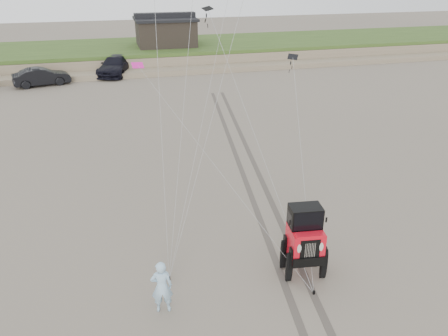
{
  "coord_description": "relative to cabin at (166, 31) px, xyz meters",
  "views": [
    {
      "loc": [
        -4.52,
        -11.36,
        9.48
      ],
      "look_at": [
        -0.66,
        3.0,
        2.6
      ],
      "focal_mm": 35.0,
      "sensor_mm": 36.0,
      "label": 1
    }
  ],
  "objects": [
    {
      "name": "ground",
      "position": [
        -2.0,
        -37.0,
        -3.24
      ],
      "size": [
        160.0,
        160.0,
        0.0
      ],
      "primitive_type": "plane",
      "color": "#6B6054",
      "rests_on": "ground"
    },
    {
      "name": "dune_ridge",
      "position": [
        -2.0,
        0.5,
        -2.42
      ],
      "size": [
        160.0,
        14.25,
        1.73
      ],
      "color": "#7A6B54",
      "rests_on": "ground"
    },
    {
      "name": "cabin",
      "position": [
        0.0,
        0.0,
        0.0
      ],
      "size": [
        6.4,
        5.4,
        3.35
      ],
      "color": "black",
      "rests_on": "dune_ridge"
    },
    {
      "name": "truck_b",
      "position": [
        -12.07,
        -7.82,
        -2.46
      ],
      "size": [
        4.95,
        2.69,
        1.55
      ],
      "primitive_type": "imported",
      "rotation": [
        0.0,
        0.0,
        1.81
      ],
      "color": "black",
      "rests_on": "ground"
    },
    {
      "name": "truck_c",
      "position": [
        -5.64,
        -5.08,
        -2.37
      ],
      "size": [
        4.26,
        6.48,
        1.74
      ],
      "primitive_type": "imported",
      "rotation": [
        0.0,
        0.0,
        -0.33
      ],
      "color": "black",
      "rests_on": "ground"
    },
    {
      "name": "jeep",
      "position": [
        -0.84,
        -37.48,
        -2.24
      ],
      "size": [
        2.95,
        5.59,
        1.99
      ],
      "primitive_type": null,
      "rotation": [
        0.0,
        0.0,
        -0.12
      ],
      "color": "red",
      "rests_on": "ground"
    },
    {
      "name": "man",
      "position": [
        -5.65,
        -38.02,
        -2.35
      ],
      "size": [
        0.69,
        0.5,
        1.77
      ],
      "primitive_type": "imported",
      "rotation": [
        0.0,
        0.0,
        3.01
      ],
      "color": "#8EB6DC",
      "rests_on": "ground"
    },
    {
      "name": "stake_main",
      "position": [
        -5.27,
        -36.68,
        -3.18
      ],
      "size": [
        0.08,
        0.08,
        0.12
      ],
      "primitive_type": "cylinder",
      "color": "black",
      "rests_on": "ground"
    },
    {
      "name": "stake_aux",
      "position": [
        -0.93,
        -38.56,
        -3.18
      ],
      "size": [
        0.08,
        0.08,
        0.12
      ],
      "primitive_type": "cylinder",
      "color": "black",
      "rests_on": "ground"
    },
    {
      "name": "tire_tracks",
      "position": [
        0.0,
        -29.0,
        -3.23
      ],
      "size": [
        5.22,
        29.74,
        0.01
      ],
      "color": "#4C443D",
      "rests_on": "ground"
    }
  ]
}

